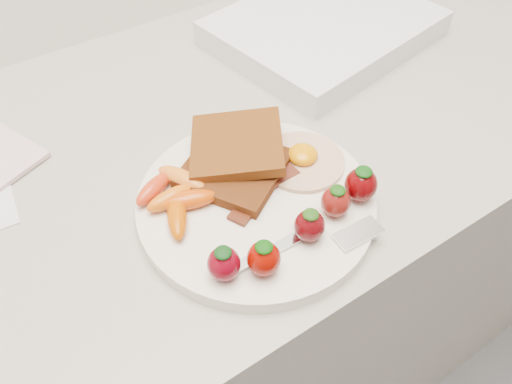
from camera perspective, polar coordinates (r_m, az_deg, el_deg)
counter at (r=1.02m, az=-6.01°, el=-13.51°), size 2.00×0.60×0.90m
plate at (r=0.57m, az=0.00°, el=-1.27°), size 0.27×0.27×0.02m
toast_lower at (r=0.58m, az=-2.49°, el=2.66°), size 0.15×0.15×0.01m
toast_upper at (r=0.59m, az=-2.20°, el=5.46°), size 0.15×0.15×0.03m
fried_egg at (r=0.60m, az=5.33°, el=3.74°), size 0.11×0.11×0.02m
bacon_strips at (r=0.57m, az=0.23°, el=0.60°), size 0.11×0.08×0.01m
baby_carrots at (r=0.56m, az=-9.18°, el=-0.45°), size 0.09×0.11×0.02m
strawberries at (r=0.52m, az=5.49°, el=-3.56°), size 0.21×0.06×0.04m
fork at (r=0.52m, az=6.35°, el=-5.73°), size 0.18×0.06×0.00m
appliance at (r=0.85m, az=7.77°, el=18.06°), size 0.37×0.31×0.04m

